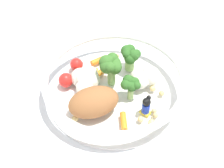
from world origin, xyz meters
TOP-DOWN VIEW (x-y plane):
  - ground_plane at (0.00, 0.00)m, footprint 2.40×2.40m
  - food_container at (0.02, 0.01)m, footprint 0.25×0.25m
  - folded_napkin at (0.24, -0.01)m, footprint 0.16×0.13m

SIDE VIEW (x-z plane):
  - ground_plane at x=0.00m, z-range 0.00..0.00m
  - folded_napkin at x=0.24m, z-range 0.00..0.01m
  - food_container at x=0.02m, z-range -0.01..0.07m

